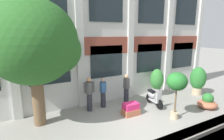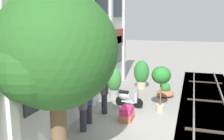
# 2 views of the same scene
# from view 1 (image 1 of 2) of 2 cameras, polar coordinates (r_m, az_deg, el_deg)

# --- Properties ---
(ground_plane) EXTENTS (80.00, 80.00, 0.00)m
(ground_plane) POSITION_cam_1_polar(r_m,az_deg,el_deg) (7.59, 9.61, -17.75)
(ground_plane) COLOR gray
(apartment_facade) EXTENTS (15.04, 0.64, 8.45)m
(apartment_facade) POSITION_cam_1_polar(r_m,az_deg,el_deg) (9.50, -2.45, 14.73)
(apartment_facade) COLOR silver
(apartment_facade) RESTS_ON ground
(broadleaf_tree) EXTENTS (3.58, 3.41, 5.06)m
(broadleaf_tree) POSITION_cam_1_polar(r_m,az_deg,el_deg) (7.37, -24.30, 7.48)
(broadleaf_tree) COLOR brown
(broadleaf_tree) RESTS_ON ground
(potted_plant_low_pan) EXTENTS (0.88, 0.88, 2.11)m
(potted_plant_low_pan) POSITION_cam_1_polar(r_m,az_deg,el_deg) (8.03, 20.41, -4.20)
(potted_plant_low_pan) COLOR tan
(potted_plant_low_pan) RESTS_ON ground
(potted_plant_stone_basin) EXTENTS (0.93, 0.93, 1.73)m
(potted_plant_stone_basin) POSITION_cam_1_polar(r_m,az_deg,el_deg) (11.95, 26.24, -2.82)
(potted_plant_stone_basin) COLOR tan
(potted_plant_stone_basin) RESTS_ON ground
(potted_plant_ribbed_drum) EXTENTS (0.80, 0.80, 1.65)m
(potted_plant_ribbed_drum) POSITION_cam_1_polar(r_m,az_deg,el_deg) (10.86, 14.44, -3.27)
(potted_plant_ribbed_drum) COLOR gray
(potted_plant_ribbed_drum) RESTS_ON ground
(potted_plant_square_trough) EXTENTS (0.78, 0.52, 0.57)m
(potted_plant_square_trough) POSITION_cam_1_polar(r_m,az_deg,el_deg) (8.37, 6.15, -12.60)
(potted_plant_square_trough) COLOR #B76647
(potted_plant_square_trough) RESTS_ON ground
(potted_plant_wide_bowl) EXTENTS (0.94, 0.94, 0.79)m
(potted_plant_wide_bowl) POSITION_cam_1_polar(r_m,az_deg,el_deg) (10.23, 28.70, -9.25)
(potted_plant_wide_bowl) COLOR #B76647
(potted_plant_wide_bowl) RESTS_ON ground
(scooter_near_curb) EXTENTS (0.50, 1.38, 0.98)m
(scooter_near_curb) POSITION_cam_1_polar(r_m,az_deg,el_deg) (9.54, 13.39, -8.65)
(scooter_near_curb) COLOR black
(scooter_near_curb) RESTS_ON ground
(resident_by_doorway) EXTENTS (0.34, 0.47, 1.64)m
(resident_by_doorway) POSITION_cam_1_polar(r_m,az_deg,el_deg) (9.30, 4.71, -5.99)
(resident_by_doorway) COLOR #282833
(resident_by_doorway) RESTS_ON ground
(resident_watching_tracks) EXTENTS (0.52, 0.34, 1.68)m
(resident_watching_tracks) POSITION_cam_1_polar(r_m,az_deg,el_deg) (8.56, -7.43, -7.48)
(resident_watching_tracks) COLOR #282833
(resident_watching_tracks) RESTS_ON ground
(resident_near_plants) EXTENTS (0.34, 0.45, 1.55)m
(resident_near_plants) POSITION_cam_1_polar(r_m,az_deg,el_deg) (8.94, -2.93, -7.05)
(resident_near_plants) COLOR #282833
(resident_near_plants) RESTS_ON ground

